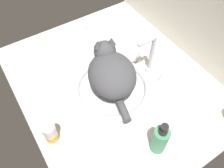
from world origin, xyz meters
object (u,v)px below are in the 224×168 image
object	(u,v)px
sink_basin	(112,87)
cat	(111,71)
faucet	(150,59)
soap_pump_bottle	(160,140)
toothbrush	(93,33)
pill_bottle	(51,134)

from	to	relation	value
sink_basin	cat	size ratio (longest dim) A/B	1.03
faucet	cat	world-z (taller)	faucet
soap_pump_bottle	toothbrush	distance (cm)	71.90
cat	soap_pump_bottle	xyz separation A→B (cm)	(34.14, -0.77, -4.05)
soap_pump_bottle	pill_bottle	size ratio (longest dim) A/B	1.64
sink_basin	toothbrush	distance (cm)	39.74
cat	soap_pump_bottle	world-z (taller)	cat
pill_bottle	toothbrush	world-z (taller)	pill_bottle
soap_pump_bottle	cat	bearing A→B (deg)	178.70
faucet	soap_pump_bottle	world-z (taller)	faucet
sink_basin	pill_bottle	bearing A→B (deg)	-76.24
sink_basin	cat	distance (cm)	9.70
faucet	cat	size ratio (longest dim) A/B	0.64
sink_basin	faucet	size ratio (longest dim) A/B	1.62
faucet	pill_bottle	xyz separation A→B (cm)	(8.00, -53.35, -3.64)
sink_basin	faucet	world-z (taller)	faucet
soap_pump_bottle	toothbrush	size ratio (longest dim) A/B	0.93
soap_pump_bottle	pill_bottle	xyz separation A→B (cm)	(-24.63, -32.29, -1.96)
sink_basin	pill_bottle	world-z (taller)	pill_bottle
pill_bottle	toothbrush	bearing A→B (deg)	135.98
sink_basin	pill_bottle	xyz separation A→B (cm)	(8.00, -32.68, 3.57)
cat	toothbrush	size ratio (longest dim) A/B	1.84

